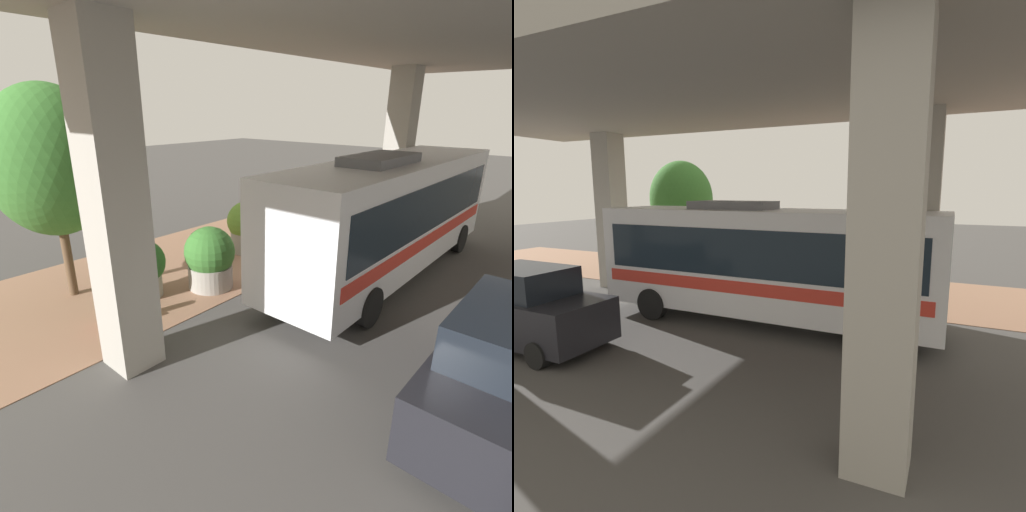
% 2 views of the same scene
% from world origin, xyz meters
% --- Properties ---
extents(ground_plane, '(80.00, 80.00, 0.00)m').
position_xyz_m(ground_plane, '(0.00, 0.00, 0.00)').
color(ground_plane, '#474442').
rests_on(ground_plane, ground).
extents(sidewalk_strip, '(6.00, 40.00, 0.02)m').
position_xyz_m(sidewalk_strip, '(-3.00, 0.00, 0.01)').
color(sidewalk_strip, '#936B51').
rests_on(sidewalk_strip, ground).
extents(overpass, '(9.40, 20.15, 6.90)m').
position_xyz_m(overpass, '(4.00, 0.00, 6.07)').
color(overpass, '#9E998E').
rests_on(overpass, ground).
extents(bus, '(2.61, 10.30, 3.71)m').
position_xyz_m(bus, '(2.24, 1.76, 2.01)').
color(bus, silver).
rests_on(bus, ground).
extents(fire_hydrant, '(0.52, 0.25, 1.05)m').
position_xyz_m(fire_hydrant, '(-1.12, -5.58, 0.53)').
color(fire_hydrant, red).
rests_on(fire_hydrant, ground).
extents(planter_front, '(1.21, 1.21, 1.60)m').
position_xyz_m(planter_front, '(-1.91, -4.17, 0.83)').
color(planter_front, '#9E998E').
rests_on(planter_front, ground).
extents(planter_middle, '(1.44, 1.44, 1.81)m').
position_xyz_m(planter_middle, '(-0.98, -2.60, 0.89)').
color(planter_middle, '#9E998E').
rests_on(planter_middle, ground).
extents(planter_back, '(1.37, 1.37, 1.82)m').
position_xyz_m(planter_back, '(-2.29, 0.31, 0.93)').
color(planter_back, '#9E998E').
rests_on(planter_back, ground).
extents(planter_extra, '(1.24, 1.24, 1.55)m').
position_xyz_m(planter_extra, '(-2.29, 1.75, 0.76)').
color(planter_extra, '#9E998E').
rests_on(planter_extra, ground).
extents(street_tree_near, '(3.08, 3.08, 5.48)m').
position_xyz_m(street_tree_near, '(-3.48, -5.46, 3.62)').
color(street_tree_near, brown).
rests_on(street_tree_near, ground).
extents(parked_car, '(1.95, 4.44, 2.09)m').
position_xyz_m(parked_car, '(6.46, -3.04, 1.01)').
color(parked_car, black).
rests_on(parked_car, ground).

